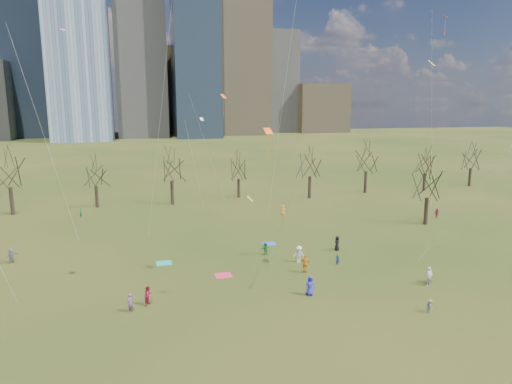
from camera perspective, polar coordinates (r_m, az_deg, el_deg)
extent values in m
plane|color=black|center=(41.02, 4.40, -12.78)|extent=(500.00, 500.00, 0.00)
cube|color=slate|center=(230.49, -21.63, 20.83)|extent=(26.00, 26.00, 118.00)
cube|color=slate|center=(242.45, -14.35, 17.95)|extent=(24.00, 24.00, 95.00)
cube|color=#384C66|center=(235.21, -7.64, 19.64)|extent=(22.00, 22.00, 105.00)
cube|color=#726347|center=(257.68, -1.95, 15.26)|extent=(28.00, 28.00, 72.00)
cube|color=#384C66|center=(260.27, -26.06, 13.38)|extent=(25.00, 25.00, 65.00)
cube|color=slate|center=(278.24, 2.51, 13.49)|extent=(22.00, 22.00, 58.00)
cube|color=#726347|center=(276.07, -11.45, 12.27)|extent=(30.00, 30.00, 48.00)
cube|color=#726347|center=(281.76, 7.73, 10.32)|extent=(30.00, 28.00, 28.00)
cylinder|color=black|center=(77.99, -28.23, -0.98)|extent=(0.55, 0.55, 4.28)
cylinder|color=black|center=(78.07, -19.29, -0.53)|extent=(0.52, 0.52, 3.60)
cylinder|color=black|center=(76.98, -10.43, -0.07)|extent=(0.54, 0.54, 4.05)
cylinder|color=black|center=(81.70, -2.18, 0.49)|extent=(0.51, 0.51, 3.38)
cylinder|color=black|center=(81.37, 6.72, 0.59)|extent=(0.54, 0.54, 3.96)
cylinder|color=black|center=(88.16, 13.52, 1.22)|extent=(0.54, 0.54, 4.14)
cylinder|color=black|center=(93.66, 20.29, 1.20)|extent=(0.52, 0.52, 3.51)
cylinder|color=black|center=(102.49, 25.16, 1.69)|extent=(0.53, 0.53, 3.74)
cylinder|color=black|center=(67.46, 20.49, -2.24)|extent=(0.53, 0.53, 3.83)
cube|color=teal|center=(49.51, -11.42, -8.71)|extent=(1.60, 1.50, 0.03)
cube|color=#234FA4|center=(55.01, 1.67, -6.48)|extent=(1.60, 1.50, 0.03)
cube|color=#C62744|center=(45.37, -4.09, -10.36)|extent=(1.60, 1.50, 0.03)
imported|color=#2829AF|center=(40.87, 6.76, -11.56)|extent=(0.93, 0.66, 1.78)
imported|color=beige|center=(45.51, 20.86, -9.82)|extent=(0.75, 0.59, 1.80)
imported|color=#AB1836|center=(39.84, -13.29, -12.46)|extent=(0.96, 1.04, 1.70)
imported|color=slate|center=(40.11, 20.90, -13.18)|extent=(0.47, 0.76, 1.13)
imported|color=orange|center=(45.90, 6.19, -8.90)|extent=(1.20, 0.94, 1.90)
imported|color=#197033|center=(51.00, 1.18, -7.10)|extent=(1.34, 0.73, 1.38)
imported|color=black|center=(53.23, 10.11, -6.33)|extent=(0.95, 0.95, 1.67)
imported|color=#73468D|center=(38.96, -15.48, -13.22)|extent=(0.63, 0.69, 1.58)
imported|color=#234998|center=(48.59, 10.16, -8.39)|extent=(0.63, 0.66, 1.08)
imported|color=silver|center=(48.71, 5.39, -7.75)|extent=(1.30, 0.94, 1.82)
imported|color=#9F163A|center=(72.09, 21.66, -2.47)|extent=(0.87, 0.40, 1.46)
imported|color=slate|center=(54.73, -28.25, -7.02)|extent=(1.39, 1.50, 1.67)
imported|color=orange|center=(68.90, 3.41, -2.26)|extent=(0.69, 0.86, 1.54)
imported|color=#176834|center=(71.86, -21.03, -2.47)|extent=(0.48, 0.61, 1.46)
plane|color=#F95714|center=(40.45, 1.53, 7.64)|extent=(1.07, 0.93, 0.54)
cylinder|color=silver|center=(37.46, 3.84, -2.52)|extent=(0.73, 8.53, 12.76)
cylinder|color=#F95714|center=(40.58, 1.52, 5.32)|extent=(0.04, 0.04, 2.70)
plane|color=yellow|center=(45.58, 21.11, 14.80)|extent=(1.02, 1.00, 0.53)
cylinder|color=silver|center=(43.86, 27.23, 2.23)|extent=(6.06, 9.86, 18.71)
plane|color=#EB568F|center=(53.75, -22.99, 18.19)|extent=(0.96, 0.95, 0.23)
cylinder|color=silver|center=(51.93, -24.80, 5.78)|extent=(4.54, 3.57, 22.64)
cylinder|color=silver|center=(58.49, 3.68, 13.37)|extent=(2.62, 5.98, 35.18)
cylinder|color=silver|center=(47.19, -11.87, 9.16)|extent=(3.29, 9.57, 27.62)
plane|color=#F64714|center=(71.29, -4.10, 11.87)|extent=(1.26, 1.20, 0.65)
cylinder|color=silver|center=(66.54, -5.92, 4.89)|extent=(6.31, 9.27, 16.29)
cylinder|color=#F64714|center=(71.28, -4.08, 10.42)|extent=(0.04, 0.04, 3.00)
plane|color=orange|center=(36.17, -0.75, -0.84)|extent=(0.64, 0.72, 0.43)
cylinder|color=silver|center=(32.83, 0.49, -9.06)|extent=(0.90, 9.21, 7.70)
plane|color=#FC5C88|center=(73.19, 22.64, 19.63)|extent=(0.86, 0.96, 0.47)
cylinder|color=silver|center=(69.31, 21.12, 8.97)|extent=(4.85, 3.66, 27.15)
cylinder|color=#FC5C88|center=(72.97, 22.56, 18.52)|extent=(0.04, 0.04, 2.40)
plane|color=silver|center=(65.26, -6.80, 9.03)|extent=(0.81, 0.71, 0.44)
cylinder|color=silver|center=(63.61, -7.66, 3.09)|extent=(2.83, 4.08, 13.01)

